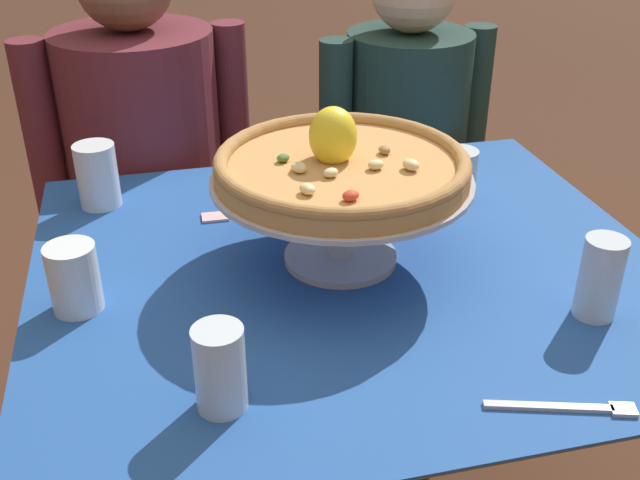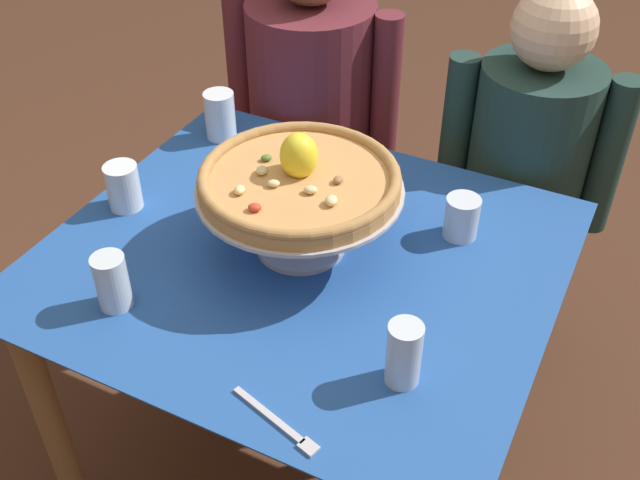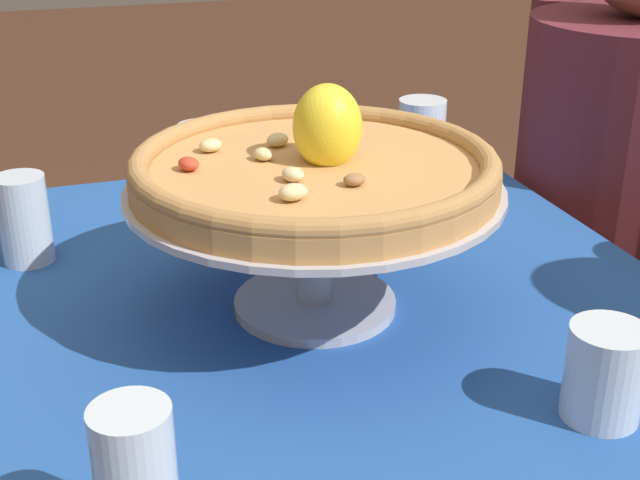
{
  "view_description": "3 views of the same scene",
  "coord_description": "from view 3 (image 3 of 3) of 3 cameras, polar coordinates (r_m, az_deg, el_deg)",
  "views": [
    {
      "loc": [
        -0.3,
        -1.04,
        1.39
      ],
      "look_at": [
        -0.06,
        -0.01,
        0.8
      ],
      "focal_mm": 42.09,
      "sensor_mm": 36.0,
      "label": 1
    },
    {
      "loc": [
        0.59,
        -1.08,
        1.76
      ],
      "look_at": [
        0.03,
        0.03,
        0.76
      ],
      "focal_mm": 42.33,
      "sensor_mm": 36.0,
      "label": 2
    },
    {
      "loc": [
        0.86,
        -0.26,
        1.23
      ],
      "look_at": [
        -0.06,
        0.04,
        0.8
      ],
      "focal_mm": 48.96,
      "sensor_mm": 36.0,
      "label": 3
    }
  ],
  "objects": [
    {
      "name": "water_glass_back_right",
      "position": [
        0.88,
        18.04,
        -8.65
      ],
      "size": [
        0.08,
        0.08,
        0.1
      ],
      "color": "silver",
      "rests_on": "dining_table"
    },
    {
      "name": "pizza_stand",
      "position": [
        0.99,
        -0.35,
        1.28
      ],
      "size": [
        0.43,
        0.43,
        0.15
      ],
      "color": "#B7B7C1",
      "rests_on": "dining_table"
    },
    {
      "name": "sugar_packet",
      "position": [
        1.27,
        5.84,
        1.01
      ],
      "size": [
        0.05,
        0.04,
        0.0
      ],
      "primitive_type": "cube",
      "rotation": [
        0.0,
        0.0,
        3.11
      ],
      "color": "beige",
      "rests_on": "dining_table"
    },
    {
      "name": "water_glass_front_left",
      "position": [
        1.2,
        -18.73,
        0.93
      ],
      "size": [
        0.07,
        0.07,
        0.12
      ],
      "color": "silver",
      "rests_on": "dining_table"
    },
    {
      "name": "water_glass_back_left",
      "position": [
        1.47,
        6.62,
        6.41
      ],
      "size": [
        0.08,
        0.08,
        0.12
      ],
      "color": "white",
      "rests_on": "dining_table"
    },
    {
      "name": "water_glass_side_left",
      "position": [
        1.4,
        -7.62,
        5.07
      ],
      "size": [
        0.08,
        0.08,
        0.11
      ],
      "color": "white",
      "rests_on": "dining_table"
    },
    {
      "name": "dining_table",
      "position": [
        1.09,
        -1.21,
        -10.24
      ],
      "size": [
        1.06,
        0.94,
        0.74
      ],
      "color": "olive",
      "rests_on": "ground"
    },
    {
      "name": "diner_left",
      "position": [
        1.64,
        18.52,
        -0.28
      ],
      "size": [
        0.52,
        0.41,
        1.2
      ],
      "color": "maroon",
      "rests_on": "ground"
    },
    {
      "name": "pizza",
      "position": [
        0.97,
        -0.33,
        4.87
      ],
      "size": [
        0.41,
        0.41,
        0.11
      ],
      "color": "tan",
      "rests_on": "pizza_stand"
    }
  ]
}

